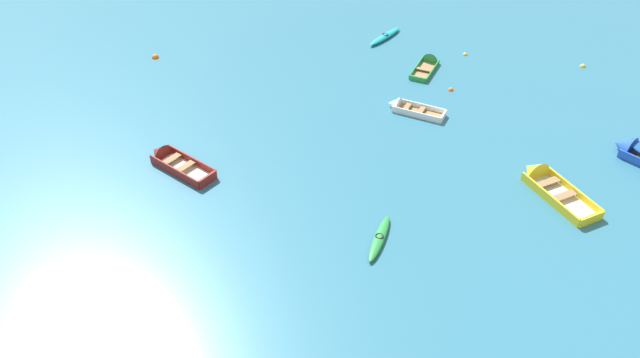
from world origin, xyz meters
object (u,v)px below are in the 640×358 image
rowboat_green_far_back (429,63)px  mooring_buoy_outer_edge (583,67)px  rowboat_white_near_left (405,108)px  kayak_turquoise_center (385,36)px  mooring_buoy_midfield (465,55)px  rowboat_yellow_cluster_inner (544,181)px  mooring_buoy_far_field (451,90)px  kayak_green_near_camera (379,238)px  mooring_buoy_central (155,58)px  rowboat_maroon_foreground_center (170,160)px

rowboat_green_far_back → mooring_buoy_outer_edge: size_ratio=9.74×
rowboat_white_near_left → kayak_turquoise_center: size_ratio=1.11×
rowboat_green_far_back → mooring_buoy_midfield: size_ratio=11.31×
mooring_buoy_midfield → rowboat_yellow_cluster_inner: bearing=-80.5°
mooring_buoy_far_field → rowboat_green_far_back: bearing=109.7°
rowboat_green_far_back → kayak_green_near_camera: bearing=-101.4°
kayak_green_near_camera → kayak_turquoise_center: bearing=88.2°
mooring_buoy_central → mooring_buoy_outer_edge: (26.79, 0.39, 0.00)m
kayak_green_near_camera → mooring_buoy_central: bearing=131.1°
mooring_buoy_outer_edge → rowboat_yellow_cluster_inner: bearing=-112.1°
mooring_buoy_midfield → mooring_buoy_outer_edge: 7.20m
rowboat_white_near_left → rowboat_yellow_cluster_inner: 8.98m
kayak_turquoise_center → rowboat_white_near_left: bearing=-84.0°
kayak_green_near_camera → rowboat_white_near_left: (1.55, 10.73, 0.02)m
rowboat_yellow_cluster_inner → mooring_buoy_midfield: size_ratio=15.69×
rowboat_white_near_left → mooring_buoy_outer_edge: 12.62m
rowboat_white_near_left → kayak_green_near_camera: bearing=-98.2°
mooring_buoy_central → rowboat_green_far_back: bearing=0.1°
rowboat_maroon_foreground_center → mooring_buoy_midfield: size_ratio=13.52×
kayak_green_near_camera → kayak_turquoise_center: (0.61, 19.65, 0.01)m
rowboat_yellow_cluster_inner → mooring_buoy_far_field: size_ratio=14.39×
rowboat_yellow_cluster_inner → mooring_buoy_central: (-21.89, 11.68, -0.21)m
kayak_turquoise_center → mooring_buoy_central: kayak_turquoise_center is taller
mooring_buoy_central → rowboat_yellow_cluster_inner: bearing=-28.1°
kayak_green_near_camera → rowboat_green_far_back: bearing=78.6°
kayak_turquoise_center → mooring_buoy_midfield: kayak_turquoise_center is taller
rowboat_maroon_foreground_center → kayak_turquoise_center: bearing=53.2°
rowboat_maroon_foreground_center → rowboat_yellow_cluster_inner: rowboat_yellow_cluster_inner is taller
rowboat_yellow_cluster_inner → mooring_buoy_outer_edge: rowboat_yellow_cluster_inner is taller
rowboat_maroon_foreground_center → rowboat_yellow_cluster_inner: bearing=-2.0°
rowboat_maroon_foreground_center → rowboat_yellow_cluster_inner: 18.26m
rowboat_green_far_back → mooring_buoy_far_field: size_ratio=10.37×
kayak_turquoise_center → rowboat_green_far_back: (2.65, -3.56, -0.02)m
kayak_green_near_camera → mooring_buoy_far_field: 13.78m
kayak_turquoise_center → rowboat_green_far_back: rowboat_green_far_back is taller
rowboat_maroon_foreground_center → mooring_buoy_central: size_ratio=8.52×
rowboat_white_near_left → mooring_buoy_outer_edge: (11.25, 5.73, -0.16)m
rowboat_maroon_foreground_center → rowboat_white_near_left: (11.89, 5.71, -0.05)m
rowboat_maroon_foreground_center → mooring_buoy_central: (-3.65, 11.04, -0.21)m
kayak_turquoise_center → rowboat_maroon_foreground_center: bearing=-126.8°
kayak_green_near_camera → rowboat_white_near_left: size_ratio=0.91×
rowboat_white_near_left → rowboat_maroon_foreground_center: bearing=-154.4°
rowboat_white_near_left → mooring_buoy_midfield: bearing=59.0°
rowboat_white_near_left → kayak_turquoise_center: rowboat_white_near_left is taller
mooring_buoy_midfield → mooring_buoy_outer_edge: (7.11, -1.15, 0.00)m
mooring_buoy_far_field → mooring_buoy_midfield: (1.35, 4.54, 0.00)m
kayak_turquoise_center → mooring_buoy_outer_edge: bearing=-14.7°
mooring_buoy_far_field → mooring_buoy_midfield: 4.73m
kayak_turquoise_center → mooring_buoy_midfield: 5.47m
kayak_green_near_camera → mooring_buoy_far_field: bearing=71.6°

